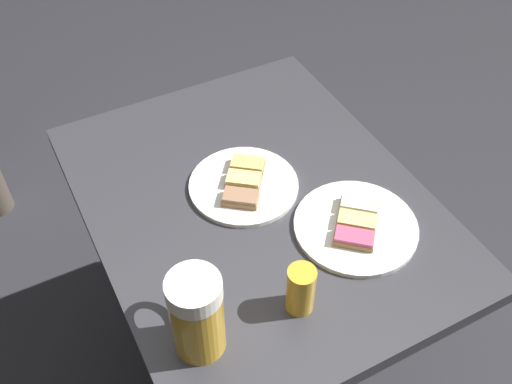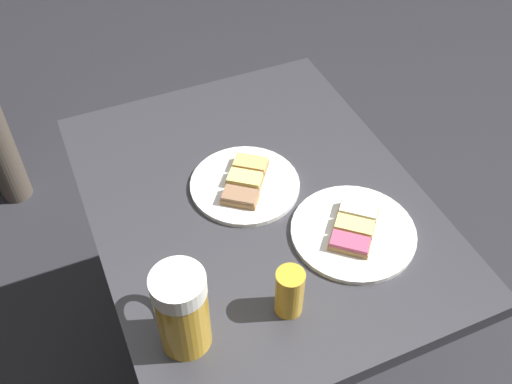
# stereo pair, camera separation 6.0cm
# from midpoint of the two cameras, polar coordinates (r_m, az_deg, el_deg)

# --- Properties ---
(ground_plane) EXTENTS (6.00, 6.00, 0.00)m
(ground_plane) POSITION_cam_midpoint_polar(r_m,az_deg,el_deg) (1.82, 0.99, -17.32)
(ground_plane) COLOR #28282D
(cafe_table) EXTENTS (0.82, 0.65, 0.76)m
(cafe_table) POSITION_cam_midpoint_polar(r_m,az_deg,el_deg) (1.32, 1.31, -5.83)
(cafe_table) COLOR black
(cafe_table) RESTS_ON ground_plane
(plate_near) EXTENTS (0.24, 0.24, 0.03)m
(plate_near) POSITION_cam_midpoint_polar(r_m,az_deg,el_deg) (1.14, 10.86, -3.75)
(plate_near) COLOR white
(plate_near) RESTS_ON cafe_table
(plate_far) EXTENTS (0.22, 0.22, 0.03)m
(plate_far) POSITION_cam_midpoint_polar(r_m,az_deg,el_deg) (1.21, 0.34, 0.80)
(plate_far) COLOR white
(plate_far) RESTS_ON cafe_table
(beer_mug) EXTENTS (0.14, 0.09, 0.17)m
(beer_mug) POSITION_cam_midpoint_polar(r_m,az_deg,el_deg) (0.94, -5.37, -11.17)
(beer_mug) COLOR gold
(beer_mug) RESTS_ON cafe_table
(beer_glass_small) EXTENTS (0.05, 0.05, 0.10)m
(beer_glass_small) POSITION_cam_midpoint_polar(r_m,az_deg,el_deg) (1.00, 4.99, -9.61)
(beer_glass_small) COLOR gold
(beer_glass_small) RESTS_ON cafe_table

